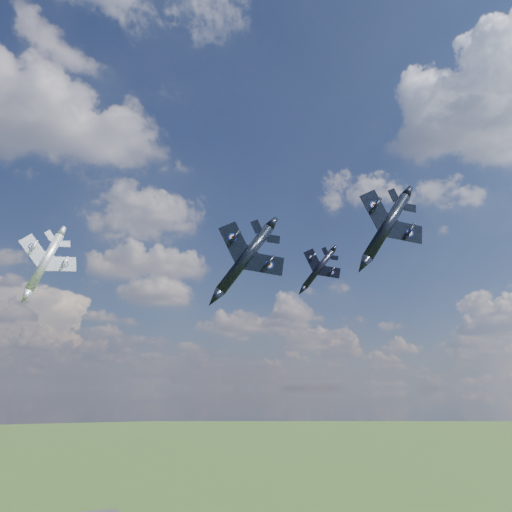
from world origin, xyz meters
name	(u,v)px	position (x,y,z in m)	size (l,w,h in m)	color
jet_lead_navy	(245,259)	(0.41, 9.20, 81.34)	(11.78, 16.43, 3.40)	black
jet_right_navy	(387,227)	(17.79, -0.65, 85.21)	(11.48, 16.00, 3.31)	black
jet_high_navy	(318,269)	(26.89, 36.36, 88.12)	(9.75, 13.59, 2.81)	black
jet_left_silver	(45,262)	(-26.24, 19.03, 80.72)	(9.09, 12.68, 2.62)	#B5B8C1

